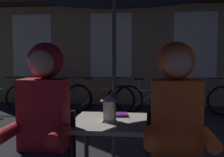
{
  "coord_description": "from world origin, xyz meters",
  "views": [
    {
      "loc": [
        0.25,
        -2.37,
        1.29
      ],
      "look_at": [
        0.0,
        -0.15,
        1.12
      ],
      "focal_mm": 44.77,
      "sensor_mm": 36.0,
      "label": 1
    }
  ],
  "objects_px": {
    "book": "(117,115)",
    "bicycle_fifth": "(198,100)",
    "person_right_hooded": "(176,121)",
    "bicycle_fourth": "(151,99)",
    "cafe_table": "(114,132)",
    "person_left_hooded": "(43,118)",
    "bicycle_third": "(99,98)",
    "bicycle_second": "(56,98)",
    "potted_plant": "(45,87)",
    "lantern": "(109,107)"
  },
  "relations": [
    {
      "from": "person_left_hooded",
      "to": "bicycle_fourth",
      "type": "relative_size",
      "value": 0.84
    },
    {
      "from": "bicycle_third",
      "to": "potted_plant",
      "type": "bearing_deg",
      "value": 161.25
    },
    {
      "from": "potted_plant",
      "to": "bicycle_fifth",
      "type": "bearing_deg",
      "value": -7.16
    },
    {
      "from": "lantern",
      "to": "bicycle_second",
      "type": "distance_m",
      "value": 4.23
    },
    {
      "from": "bicycle_second",
      "to": "lantern",
      "type": "bearing_deg",
      "value": -66.06
    },
    {
      "from": "person_right_hooded",
      "to": "potted_plant",
      "type": "xyz_separation_m",
      "value": [
        -2.69,
        4.82,
        -0.3
      ]
    },
    {
      "from": "bicycle_second",
      "to": "bicycle_third",
      "type": "xyz_separation_m",
      "value": [
        0.99,
        0.1,
        0.0
      ]
    },
    {
      "from": "bicycle_fourth",
      "to": "bicycle_fifth",
      "type": "height_order",
      "value": "same"
    },
    {
      "from": "bicycle_second",
      "to": "person_left_hooded",
      "type": "bearing_deg",
      "value": -73.37
    },
    {
      "from": "lantern",
      "to": "person_right_hooded",
      "type": "bearing_deg",
      "value": -36.74
    },
    {
      "from": "book",
      "to": "bicycle_fifth",
      "type": "bearing_deg",
      "value": 59.66
    },
    {
      "from": "person_left_hooded",
      "to": "bicycle_third",
      "type": "distance_m",
      "value": 4.36
    },
    {
      "from": "bicycle_fourth",
      "to": "potted_plant",
      "type": "height_order",
      "value": "potted_plant"
    },
    {
      "from": "potted_plant",
      "to": "bicycle_fourth",
      "type": "bearing_deg",
      "value": -11.87
    },
    {
      "from": "person_left_hooded",
      "to": "book",
      "type": "height_order",
      "value": "person_left_hooded"
    },
    {
      "from": "lantern",
      "to": "bicycle_fifth",
      "type": "xyz_separation_m",
      "value": [
        1.5,
        3.97,
        -0.51
      ]
    },
    {
      "from": "lantern",
      "to": "bicycle_third",
      "type": "distance_m",
      "value": 4.04
    },
    {
      "from": "bicycle_second",
      "to": "bicycle_fifth",
      "type": "xyz_separation_m",
      "value": [
        3.21,
        0.13,
        0.0
      ]
    },
    {
      "from": "bicycle_third",
      "to": "book",
      "type": "bearing_deg",
      "value": -78.4
    },
    {
      "from": "cafe_table",
      "to": "person_left_hooded",
      "type": "distance_m",
      "value": 0.67
    },
    {
      "from": "person_right_hooded",
      "to": "bicycle_second",
      "type": "bearing_deg",
      "value": 117.74
    },
    {
      "from": "cafe_table",
      "to": "bicycle_fifth",
      "type": "xyz_separation_m",
      "value": [
        1.46,
        3.93,
        -0.29
      ]
    },
    {
      "from": "person_left_hooded",
      "to": "book",
      "type": "relative_size",
      "value": 7.0
    },
    {
      "from": "lantern",
      "to": "bicycle_fifth",
      "type": "distance_m",
      "value": 4.28
    },
    {
      "from": "cafe_table",
      "to": "lantern",
      "type": "bearing_deg",
      "value": -134.43
    },
    {
      "from": "bicycle_fourth",
      "to": "book",
      "type": "relative_size",
      "value": 8.37
    },
    {
      "from": "bicycle_third",
      "to": "potted_plant",
      "type": "xyz_separation_m",
      "value": [
        -1.45,
        0.49,
        0.2
      ]
    },
    {
      "from": "person_left_hooded",
      "to": "bicycle_fifth",
      "type": "height_order",
      "value": "person_left_hooded"
    },
    {
      "from": "lantern",
      "to": "person_right_hooded",
      "type": "height_order",
      "value": "person_right_hooded"
    },
    {
      "from": "bicycle_fifth",
      "to": "potted_plant",
      "type": "xyz_separation_m",
      "value": [
        -3.67,
        0.46,
        0.2
      ]
    },
    {
      "from": "cafe_table",
      "to": "book",
      "type": "height_order",
      "value": "book"
    },
    {
      "from": "bicycle_third",
      "to": "person_left_hooded",
      "type": "bearing_deg",
      "value": -86.35
    },
    {
      "from": "person_right_hooded",
      "to": "potted_plant",
      "type": "relative_size",
      "value": 1.52
    },
    {
      "from": "bicycle_fifth",
      "to": "person_right_hooded",
      "type": "bearing_deg",
      "value": -102.7
    },
    {
      "from": "bicycle_second",
      "to": "bicycle_fourth",
      "type": "distance_m",
      "value": 2.17
    },
    {
      "from": "person_right_hooded",
      "to": "potted_plant",
      "type": "height_order",
      "value": "person_right_hooded"
    },
    {
      "from": "bicycle_third",
      "to": "person_right_hooded",
      "type": "bearing_deg",
      "value": -74.06
    },
    {
      "from": "bicycle_fourth",
      "to": "bicycle_second",
      "type": "bearing_deg",
      "value": -178.99
    },
    {
      "from": "potted_plant",
      "to": "bicycle_second",
      "type": "bearing_deg",
      "value": -51.95
    },
    {
      "from": "bicycle_third",
      "to": "bicycle_fifth",
      "type": "relative_size",
      "value": 0.99
    },
    {
      "from": "potted_plant",
      "to": "person_left_hooded",
      "type": "bearing_deg",
      "value": -70.3
    },
    {
      "from": "person_right_hooded",
      "to": "bicycle_fourth",
      "type": "xyz_separation_m",
      "value": [
        -0.05,
        4.27,
        -0.5
      ]
    },
    {
      "from": "lantern",
      "to": "bicycle_second",
      "type": "height_order",
      "value": "lantern"
    },
    {
      "from": "book",
      "to": "potted_plant",
      "type": "xyz_separation_m",
      "value": [
        -2.21,
        4.2,
        -0.21
      ]
    },
    {
      "from": "person_right_hooded",
      "to": "book",
      "type": "height_order",
      "value": "person_right_hooded"
    },
    {
      "from": "cafe_table",
      "to": "book",
      "type": "xyz_separation_m",
      "value": [
        0.01,
        0.19,
        0.11
      ]
    },
    {
      "from": "bicycle_third",
      "to": "cafe_table",
      "type": "bearing_deg",
      "value": -79.04
    },
    {
      "from": "person_left_hooded",
      "to": "bicycle_fourth",
      "type": "distance_m",
      "value": 4.39
    },
    {
      "from": "bicycle_fifth",
      "to": "book",
      "type": "relative_size",
      "value": 8.4
    },
    {
      "from": "person_left_hooded",
      "to": "person_right_hooded",
      "type": "xyz_separation_m",
      "value": [
        0.96,
        0.0,
        0.0
      ]
    }
  ]
}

